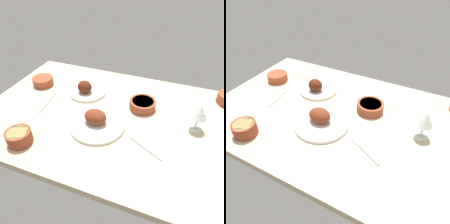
% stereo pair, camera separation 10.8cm
% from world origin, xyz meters
% --- Properties ---
extents(dining_table, '(1.40, 0.90, 0.04)m').
position_xyz_m(dining_table, '(0.00, 0.00, 0.02)').
color(dining_table, '#C6B28E').
rests_on(dining_table, ground).
extents(plate_near_viewer, '(0.23, 0.23, 0.09)m').
position_xyz_m(plate_near_viewer, '(-0.22, 0.14, 0.06)').
color(plate_near_viewer, silver).
rests_on(plate_near_viewer, dining_table).
extents(plate_far_side, '(0.28, 0.28, 0.09)m').
position_xyz_m(plate_far_side, '(-0.04, -0.10, 0.06)').
color(plate_far_side, silver).
rests_on(plate_far_side, dining_table).
extents(bowl_onions, '(0.13, 0.13, 0.05)m').
position_xyz_m(bowl_onions, '(-0.52, 0.13, 0.07)').
color(bowl_onions, brown).
rests_on(bowl_onions, dining_table).
extents(bowl_sauce, '(0.14, 0.14, 0.05)m').
position_xyz_m(bowl_sauce, '(0.14, 0.12, 0.07)').
color(bowl_sauce, brown).
rests_on(bowl_sauce, dining_table).
extents(bowl_pasta, '(0.11, 0.11, 0.06)m').
position_xyz_m(bowl_pasta, '(-0.32, -0.33, 0.07)').
color(bowl_pasta, brown).
rests_on(bowl_pasta, dining_table).
extents(wine_glass, '(0.08, 0.08, 0.14)m').
position_xyz_m(wine_glass, '(0.42, 0.04, 0.14)').
color(wine_glass, silver).
rests_on(wine_glass, dining_table).
extents(fork_loose, '(0.03, 0.19, 0.01)m').
position_xyz_m(fork_loose, '(-0.38, -0.03, 0.04)').
color(fork_loose, silver).
rests_on(fork_loose, dining_table).
extents(spoon_loose, '(0.17, 0.09, 0.01)m').
position_xyz_m(spoon_loose, '(0.22, -0.17, 0.04)').
color(spoon_loose, silver).
rests_on(spoon_loose, dining_table).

